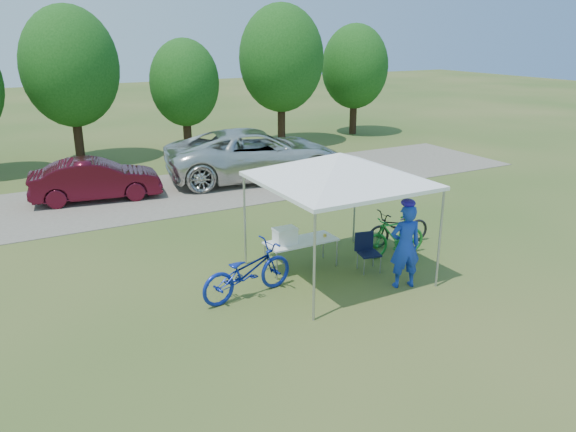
% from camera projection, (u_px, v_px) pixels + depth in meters
% --- Properties ---
extents(ground, '(100.00, 100.00, 0.00)m').
position_uv_depth(ground, '(336.00, 275.00, 12.34)').
color(ground, '#2D5119').
rests_on(ground, ground).
extents(gravel_strip, '(24.00, 5.00, 0.02)m').
position_uv_depth(gravel_strip, '(206.00, 189.00, 18.99)').
color(gravel_strip, gray).
rests_on(gravel_strip, ground).
extents(canopy, '(4.53, 4.53, 3.00)m').
position_uv_depth(canopy, '(340.00, 156.00, 11.50)').
color(canopy, '#A5A5AA').
rests_on(canopy, ground).
extents(treeline, '(24.89, 4.28, 6.30)m').
position_uv_depth(treeline, '(142.00, 71.00, 22.78)').
color(treeline, '#382314').
rests_on(treeline, ground).
extents(folding_table, '(1.63, 0.68, 0.67)m').
position_uv_depth(folding_table, '(301.00, 242.00, 12.48)').
color(folding_table, white).
rests_on(folding_table, ground).
extents(folding_chair, '(0.52, 0.54, 0.86)m').
position_uv_depth(folding_chair, '(367.00, 248.00, 12.46)').
color(folding_chair, black).
rests_on(folding_chair, ground).
extents(cooler, '(0.50, 0.34, 0.36)m').
position_uv_depth(cooler, '(285.00, 236.00, 12.23)').
color(cooler, white).
rests_on(cooler, folding_table).
extents(ice_cream_cup, '(0.08, 0.08, 0.06)m').
position_uv_depth(ice_cream_cup, '(325.00, 235.00, 12.69)').
color(ice_cream_cup, gold).
rests_on(ice_cream_cup, folding_table).
extents(cyclist, '(0.75, 0.59, 1.80)m').
position_uv_depth(cyclist, '(405.00, 246.00, 11.51)').
color(cyclist, '#1638B8').
rests_on(cyclist, ground).
extents(bike_blue, '(2.15, 1.04, 1.08)m').
position_uv_depth(bike_blue, '(247.00, 271.00, 11.19)').
color(bike_blue, '#112598').
rests_on(bike_blue, ground).
extents(bike_green, '(1.67, 0.63, 0.98)m').
position_uv_depth(bike_green, '(395.00, 236.00, 13.23)').
color(bike_green, '#1B7D2C').
rests_on(bike_green, ground).
extents(bike_dark, '(1.78, 0.76, 0.91)m').
position_uv_depth(bike_dark, '(399.00, 228.00, 13.92)').
color(bike_dark, black).
rests_on(bike_dark, ground).
extents(minivan, '(6.80, 4.01, 1.78)m').
position_uv_depth(minivan, '(256.00, 154.00, 20.01)').
color(minivan, silver).
rests_on(minivan, gravel_strip).
extents(sedan, '(4.09, 1.92, 1.30)m').
position_uv_depth(sedan, '(96.00, 180.00, 17.55)').
color(sedan, '#450B18').
rests_on(sedan, gravel_strip).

